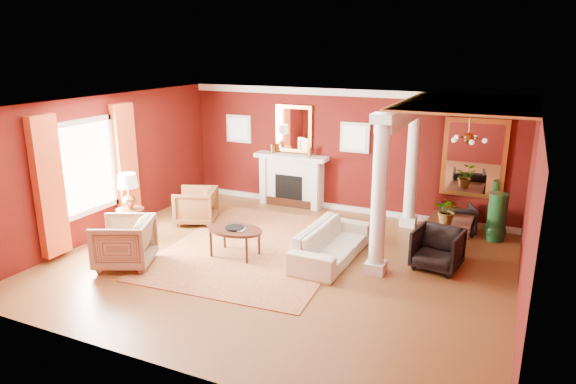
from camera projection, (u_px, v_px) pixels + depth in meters
The scene contains 27 objects.
ground at pixel (281, 262), 9.47m from camera, with size 8.00×8.00×0.00m, color brown.
room_shell at pixel (281, 155), 8.91m from camera, with size 8.04×7.04×2.92m.
fireplace at pixel (291, 180), 12.71m from camera, with size 1.85×0.42×1.29m.
overmantel_mirror at pixel (294, 129), 12.48m from camera, with size 0.95×0.07×1.15m.
flank_window_left at pixel (239, 129), 13.15m from camera, with size 0.70×0.07×0.70m.
flank_window_right at pixel (355, 138), 11.90m from camera, with size 0.70×0.07×0.70m.
left_window at pixel (90, 173), 10.12m from camera, with size 0.21×2.55×2.60m.
column_front at pixel (379, 195), 8.65m from camera, with size 0.36×0.36×2.80m.
column_back at pixel (412, 163), 11.01m from camera, with size 0.36×0.36×2.80m.
header_beam at pixel (405, 113), 9.72m from camera, with size 0.30×3.20×0.32m, color white.
amber_ceiling at pixel (468, 103), 9.06m from camera, with size 2.30×3.40×0.04m, color #DA8B40.
dining_mirror at pixel (474, 158), 10.89m from camera, with size 1.30×0.07×1.70m.
chandelier at pixel (468, 138), 9.25m from camera, with size 0.60×0.62×0.75m.
crown_trim at pixel (346, 93), 11.71m from camera, with size 8.00×0.08×0.16m, color white.
base_trim at pixel (342, 208), 12.47m from camera, with size 8.00×0.08×0.12m, color white.
rug at pixel (258, 248), 10.13m from camera, with size 3.31×4.41×0.02m, color maroon.
sofa at pixel (332, 237), 9.51m from camera, with size 2.19×0.64×0.86m, color beige.
armchair_leopard at pixel (196, 204), 11.47m from camera, with size 0.85×0.80×0.88m, color black.
armchair_stripe at pixel (124, 240), 9.20m from camera, with size 0.95×0.89×0.98m, color tan.
coffee_table at pixel (235, 231), 9.62m from camera, with size 1.09×1.09×0.55m.
coffee_book at pixel (236, 224), 9.53m from camera, with size 0.16×0.02×0.22m, color black.
side_table at pixel (129, 196), 10.36m from camera, with size 0.56×0.56×1.39m.
dining_table at pixel (449, 229), 10.00m from camera, with size 1.48×0.52×0.83m, color black.
dining_chair_near at pixel (438, 247), 9.12m from camera, with size 0.79×0.74×0.81m, color black.
dining_chair_far at pixel (457, 218), 10.88m from camera, with size 0.66×0.61×0.68m, color black.
green_urn at pixel (496, 222), 10.46m from camera, with size 0.42×0.42×1.00m.
potted_plant at pixel (449, 198), 9.83m from camera, with size 0.48×0.53×0.41m, color #26591E.
Camera 1 is at (3.78, -7.89, 3.86)m, focal length 32.00 mm.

